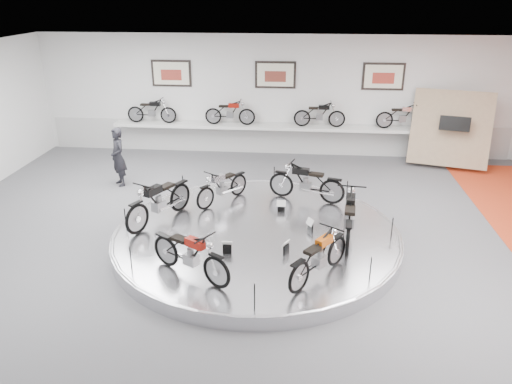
# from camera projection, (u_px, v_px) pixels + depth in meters

# --- Properties ---
(floor) EXTENTS (16.00, 16.00, 0.00)m
(floor) POSITION_uv_depth(u_px,v_px,m) (255.00, 249.00, 11.03)
(floor) COLOR #525255
(floor) RESTS_ON ground
(ceiling) EXTENTS (16.00, 16.00, 0.00)m
(ceiling) POSITION_uv_depth(u_px,v_px,m) (255.00, 64.00, 9.52)
(ceiling) COLOR white
(ceiling) RESTS_ON wall_back
(wall_back) EXTENTS (16.00, 0.00, 16.00)m
(wall_back) POSITION_uv_depth(u_px,v_px,m) (275.00, 96.00, 16.72)
(wall_back) COLOR white
(wall_back) RESTS_ON floor
(dado_band) EXTENTS (15.68, 0.04, 1.10)m
(dado_band) POSITION_uv_depth(u_px,v_px,m) (275.00, 138.00, 17.25)
(dado_band) COLOR #BCBCBA
(dado_band) RESTS_ON floor
(display_platform) EXTENTS (6.40, 6.40, 0.30)m
(display_platform) POSITION_uv_depth(u_px,v_px,m) (257.00, 237.00, 11.25)
(display_platform) COLOR silver
(display_platform) RESTS_ON floor
(platform_rim) EXTENTS (6.40, 6.40, 0.10)m
(platform_rim) POSITION_uv_depth(u_px,v_px,m) (257.00, 232.00, 11.21)
(platform_rim) COLOR #B2B2BA
(platform_rim) RESTS_ON display_platform
(shelf) EXTENTS (11.00, 0.55, 0.10)m
(shelf) POSITION_uv_depth(u_px,v_px,m) (274.00, 127.00, 16.82)
(shelf) COLOR silver
(shelf) RESTS_ON wall_back
(poster_left) EXTENTS (1.35, 0.06, 0.88)m
(poster_left) POSITION_uv_depth(u_px,v_px,m) (171.00, 73.00, 16.73)
(poster_left) COLOR #EFEBCD
(poster_left) RESTS_ON wall_back
(poster_center) EXTENTS (1.35, 0.06, 0.88)m
(poster_center) POSITION_uv_depth(u_px,v_px,m) (275.00, 75.00, 16.42)
(poster_center) COLOR #EFEBCD
(poster_center) RESTS_ON wall_back
(poster_right) EXTENTS (1.35, 0.06, 0.88)m
(poster_right) POSITION_uv_depth(u_px,v_px,m) (383.00, 77.00, 16.11)
(poster_right) COLOR #EFEBCD
(poster_right) RESTS_ON wall_back
(display_panel) EXTENTS (2.56, 1.52, 2.30)m
(display_panel) POSITION_uv_depth(u_px,v_px,m) (451.00, 129.00, 15.69)
(display_panel) COLOR tan
(display_panel) RESTS_ON floor
(shelf_bike_a) EXTENTS (1.22, 0.43, 0.73)m
(shelf_bike_a) POSITION_uv_depth(u_px,v_px,m) (152.00, 112.00, 17.03)
(shelf_bike_a) COLOR black
(shelf_bike_a) RESTS_ON shelf
(shelf_bike_b) EXTENTS (1.22, 0.43, 0.73)m
(shelf_bike_b) POSITION_uv_depth(u_px,v_px,m) (230.00, 114.00, 16.80)
(shelf_bike_b) COLOR maroon
(shelf_bike_b) RESTS_ON shelf
(shelf_bike_c) EXTENTS (1.22, 0.43, 0.73)m
(shelf_bike_c) POSITION_uv_depth(u_px,v_px,m) (319.00, 116.00, 16.54)
(shelf_bike_c) COLOR black
(shelf_bike_c) RESTS_ON shelf
(shelf_bike_d) EXTENTS (1.22, 0.43, 0.73)m
(shelf_bike_d) POSITION_uv_depth(u_px,v_px,m) (402.00, 118.00, 16.30)
(shelf_bike_d) COLOR silver
(shelf_bike_d) RESTS_ON shelf
(bike_a) EXTENTS (1.78, 1.03, 0.99)m
(bike_a) POSITION_uv_depth(u_px,v_px,m) (306.00, 182.00, 12.63)
(bike_a) COLOR black
(bike_a) RESTS_ON display_platform
(bike_b) EXTENTS (1.30, 1.52, 0.88)m
(bike_b) POSITION_uv_depth(u_px,v_px,m) (222.00, 186.00, 12.53)
(bike_b) COLOR silver
(bike_b) RESTS_ON display_platform
(bike_c) EXTENTS (1.39, 1.91, 1.07)m
(bike_c) POSITION_uv_depth(u_px,v_px,m) (159.00, 200.00, 11.44)
(bike_c) COLOR black
(bike_c) RESTS_ON display_platform
(bike_d) EXTENTS (1.69, 1.35, 0.96)m
(bike_d) POSITION_uv_depth(u_px,v_px,m) (190.00, 254.00, 9.25)
(bike_d) COLOR maroon
(bike_d) RESTS_ON display_platform
(bike_e) EXTENTS (1.36, 1.61, 0.93)m
(bike_e) POSITION_uv_depth(u_px,v_px,m) (319.00, 256.00, 9.20)
(bike_e) COLOR #A9470B
(bike_e) RESTS_ON display_platform
(bike_f) EXTENTS (0.84, 1.88, 1.07)m
(bike_f) POSITION_uv_depth(u_px,v_px,m) (350.00, 216.00, 10.63)
(bike_f) COLOR black
(bike_f) RESTS_ON display_platform
(visitor) EXTENTS (0.71, 0.74, 1.71)m
(visitor) POSITION_uv_depth(u_px,v_px,m) (118.00, 157.00, 14.32)
(visitor) COLOR black
(visitor) RESTS_ON floor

